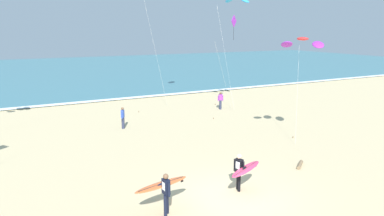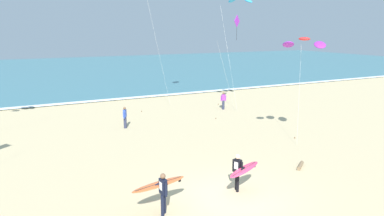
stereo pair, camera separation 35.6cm
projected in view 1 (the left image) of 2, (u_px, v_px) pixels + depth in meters
name	position (u px, v px, depth m)	size (l,w,h in m)	color
ground_plane	(236.00, 196.00, 14.77)	(160.00, 160.00, 0.00)	#CCB789
ocean_water	(69.00, 70.00, 60.67)	(160.00, 60.00, 0.08)	teal
shoreline_foam	(108.00, 100.00, 34.82)	(160.00, 0.95, 0.01)	white
surfer_lead	(242.00, 169.00, 14.98)	(1.97, 1.16, 1.71)	black
surfer_trailing	(164.00, 188.00, 13.19)	(2.32, 1.03, 1.71)	black
kite_arc_scarlet_far	(302.00, 43.00, 19.92)	(2.60, 2.40, 6.61)	purple
kite_diamond_violet_high	(233.00, 26.00, 28.78)	(3.43, 2.18, 8.25)	purple
kite_arc_rose_distant	(237.00, 0.00, 28.10)	(2.10, 3.69, 9.78)	#2D99DB
bystander_blue_top	(123.00, 118.00, 24.75)	(0.32, 0.44, 1.59)	#2D334C
bystander_purple_top	(220.00, 100.00, 30.80)	(0.49, 0.25, 1.59)	#2D334C
driftwood_log	(300.00, 165.00, 17.98)	(0.18, 0.18, 1.01)	#846B4C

